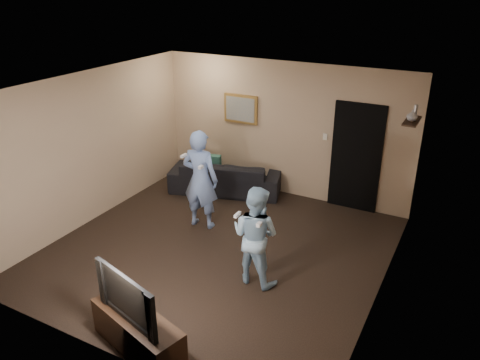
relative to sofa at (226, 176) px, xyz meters
The scene contains 19 objects.
ground 2.27m from the sofa, 63.71° to the right, with size 5.00×5.00×0.00m, color black.
ceiling 3.20m from the sofa, 63.71° to the right, with size 5.00×5.00×0.04m, color silver.
wall_back 1.48m from the sofa, 26.18° to the left, with size 5.00×0.04×2.60m, color tan.
wall_front 4.72m from the sofa, 77.58° to the right, with size 5.00×0.04×2.60m, color tan.
wall_left 2.70m from the sofa, 126.83° to the right, with size 0.04×5.00×2.60m, color tan.
wall_right 4.15m from the sofa, 29.93° to the right, with size 0.04×5.00×2.60m, color tan.
sofa is the anchor object (origin of this frame).
throw_pillow 0.40m from the sofa, behind, with size 0.45×0.14×0.45m, color #184A41.
painting_frame 1.37m from the sofa, 78.58° to the left, with size 0.72×0.05×0.57m, color olive.
painting_canvas 1.36m from the sofa, 77.90° to the left, with size 0.62×0.01×0.47m, color slate.
doorway 2.58m from the sofa, 10.63° to the left, with size 0.90×0.06×2.00m, color black.
light_switch 2.14m from the sofa, 14.12° to the left, with size 0.08×0.02×0.12m, color silver.
wall_shelf 3.78m from the sofa, ahead, with size 0.20×0.60×0.03m, color black.
shelf_vase 3.83m from the sofa, ahead, with size 0.16×0.16×0.17m, color #A2A2A7.
shelf_figurine 3.82m from the sofa, ahead, with size 0.06×0.06×0.18m, color silver.
tv_console 4.48m from the sofa, 73.42° to the right, with size 1.28×0.41×0.46m, color black.
television 4.51m from the sofa, 73.42° to the right, with size 1.05×0.14×0.60m, color black.
wii_player_left 1.57m from the sofa, 77.01° to the right, with size 0.67×0.53×1.73m.
wii_player_right 3.09m from the sofa, 52.66° to the right, with size 0.76×0.62×1.45m.
Camera 1 is at (3.30, -5.45, 4.01)m, focal length 35.00 mm.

